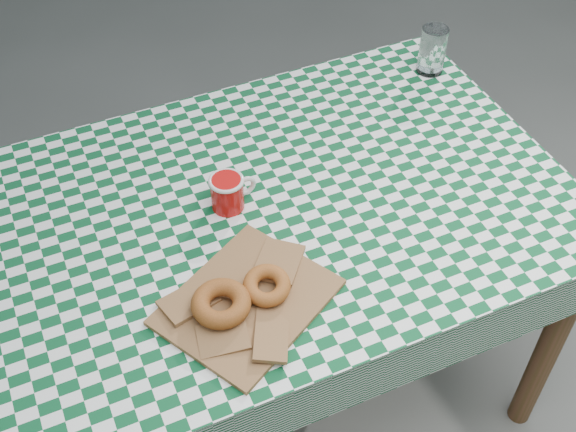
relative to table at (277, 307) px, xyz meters
The scene contains 8 objects.
ground 0.40m from the table, 67.72° to the left, with size 60.00×60.00×0.00m, color #595A54.
table is the anchor object (origin of this frame).
tablecloth 0.38m from the table, 90.00° to the left, with size 1.31×0.88×0.01m, color #0B4925.
paper_bag 0.48m from the table, 128.19° to the right, with size 0.31×0.25×0.02m, color brown.
bagel_front 0.52m from the table, 135.86° to the right, with size 0.11×0.11×0.04m, color #94471E.
bagel_back 0.48m from the table, 120.59° to the right, with size 0.09×0.09×0.03m, color #A04C21.
coffee_mug 0.43m from the table, 156.37° to the left, with size 0.14×0.14×0.08m, color #AC0C0B, non-canonical shape.
drinking_glass 0.78m from the table, 23.20° to the left, with size 0.07×0.07×0.13m, color white.
Camera 1 is at (-0.56, -1.15, 1.90)m, focal length 45.76 mm.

